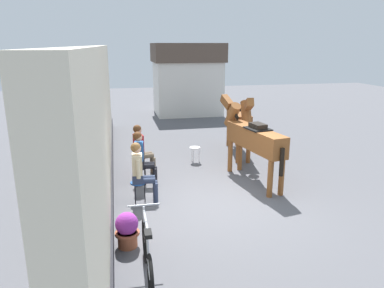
{
  "coord_description": "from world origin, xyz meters",
  "views": [
    {
      "loc": [
        -2.2,
        -7.3,
        3.42
      ],
      "look_at": [
        -0.4,
        1.2,
        1.05
      ],
      "focal_mm": 34.09,
      "sensor_mm": 36.0,
      "label": 1
    }
  ],
  "objects_px": {
    "seated_visitor_near": "(140,169)",
    "saddled_horse_near": "(252,137)",
    "seated_visitor_middle": "(142,156)",
    "leaning_bicycle": "(147,256)",
    "saddled_horse_far": "(239,119)",
    "flower_planter_near": "(127,229)",
    "seated_visitor_far": "(141,147)",
    "spare_stool_white": "(195,149)"
  },
  "relations": [
    {
      "from": "saddled_horse_far",
      "to": "flower_planter_near",
      "type": "relative_size",
      "value": 4.66
    },
    {
      "from": "seated_visitor_far",
      "to": "flower_planter_near",
      "type": "bearing_deg",
      "value": -98.21
    },
    {
      "from": "saddled_horse_far",
      "to": "saddled_horse_near",
      "type": "bearing_deg",
      "value": -100.93
    },
    {
      "from": "seated_visitor_far",
      "to": "leaning_bicycle",
      "type": "relative_size",
      "value": 0.79
    },
    {
      "from": "saddled_horse_near",
      "to": "spare_stool_white",
      "type": "bearing_deg",
      "value": 120.9
    },
    {
      "from": "saddled_horse_far",
      "to": "seated_visitor_middle",
      "type": "bearing_deg",
      "value": -147.53
    },
    {
      "from": "seated_visitor_far",
      "to": "saddled_horse_far",
      "type": "relative_size",
      "value": 0.47
    },
    {
      "from": "seated_visitor_middle",
      "to": "saddled_horse_far",
      "type": "relative_size",
      "value": 0.47
    },
    {
      "from": "seated_visitor_near",
      "to": "spare_stool_white",
      "type": "xyz_separation_m",
      "value": [
        1.8,
        2.59,
        -0.38
      ]
    },
    {
      "from": "saddled_horse_near",
      "to": "saddled_horse_far",
      "type": "height_order",
      "value": "same"
    },
    {
      "from": "seated_visitor_near",
      "to": "saddled_horse_near",
      "type": "distance_m",
      "value": 3.01
    },
    {
      "from": "seated_visitor_far",
      "to": "flower_planter_near",
      "type": "relative_size",
      "value": 2.17
    },
    {
      "from": "seated_visitor_far",
      "to": "saddled_horse_far",
      "type": "bearing_deg",
      "value": 21.21
    },
    {
      "from": "flower_planter_near",
      "to": "seated_visitor_middle",
      "type": "bearing_deg",
      "value": 80.36
    },
    {
      "from": "saddled_horse_far",
      "to": "flower_planter_near",
      "type": "xyz_separation_m",
      "value": [
        -3.71,
        -4.89,
        -0.82
      ]
    },
    {
      "from": "seated_visitor_near",
      "to": "seated_visitor_far",
      "type": "bearing_deg",
      "value": 85.41
    },
    {
      "from": "seated_visitor_near",
      "to": "spare_stool_white",
      "type": "relative_size",
      "value": 3.02
    },
    {
      "from": "flower_planter_near",
      "to": "saddled_horse_near",
      "type": "bearing_deg",
      "value": 38.62
    },
    {
      "from": "seated_visitor_middle",
      "to": "leaning_bicycle",
      "type": "height_order",
      "value": "seated_visitor_middle"
    },
    {
      "from": "leaning_bicycle",
      "to": "spare_stool_white",
      "type": "height_order",
      "value": "leaning_bicycle"
    },
    {
      "from": "seated_visitor_middle",
      "to": "seated_visitor_near",
      "type": "bearing_deg",
      "value": -95.74
    },
    {
      "from": "saddled_horse_near",
      "to": "spare_stool_white",
      "type": "height_order",
      "value": "saddled_horse_near"
    },
    {
      "from": "seated_visitor_middle",
      "to": "saddled_horse_far",
      "type": "bearing_deg",
      "value": 32.47
    },
    {
      "from": "seated_visitor_middle",
      "to": "seated_visitor_far",
      "type": "xyz_separation_m",
      "value": [
        0.05,
        0.82,
        0.0
      ]
    },
    {
      "from": "spare_stool_white",
      "to": "seated_visitor_middle",
      "type": "bearing_deg",
      "value": -136.96
    },
    {
      "from": "leaning_bicycle",
      "to": "flower_planter_near",
      "type": "bearing_deg",
      "value": 104.58
    },
    {
      "from": "seated_visitor_middle",
      "to": "seated_visitor_far",
      "type": "bearing_deg",
      "value": 86.84
    },
    {
      "from": "seated_visitor_far",
      "to": "saddled_horse_near",
      "type": "xyz_separation_m",
      "value": [
        2.74,
        -1.05,
        0.38
      ]
    },
    {
      "from": "seated_visitor_near",
      "to": "saddled_horse_far",
      "type": "relative_size",
      "value": 0.47
    },
    {
      "from": "seated_visitor_near",
      "to": "saddled_horse_near",
      "type": "xyz_separation_m",
      "value": [
        2.88,
        0.77,
        0.38
      ]
    },
    {
      "from": "saddled_horse_near",
      "to": "flower_planter_near",
      "type": "distance_m",
      "value": 4.26
    },
    {
      "from": "seated_visitor_middle",
      "to": "leaning_bicycle",
      "type": "distance_m",
      "value": 3.88
    },
    {
      "from": "flower_planter_near",
      "to": "spare_stool_white",
      "type": "xyz_separation_m",
      "value": [
        2.18,
        4.42,
        0.07
      ]
    },
    {
      "from": "spare_stool_white",
      "to": "flower_planter_near",
      "type": "bearing_deg",
      "value": -116.22
    },
    {
      "from": "seated_visitor_near",
      "to": "leaning_bicycle",
      "type": "xyz_separation_m",
      "value": [
        -0.12,
        -2.85,
        -0.38
      ]
    },
    {
      "from": "seated_visitor_middle",
      "to": "saddled_horse_far",
      "type": "height_order",
      "value": "saddled_horse_far"
    },
    {
      "from": "leaning_bicycle",
      "to": "saddled_horse_near",
      "type": "bearing_deg",
      "value": 50.32
    },
    {
      "from": "seated_visitor_middle",
      "to": "flower_planter_near",
      "type": "distance_m",
      "value": 2.91
    },
    {
      "from": "seated_visitor_middle",
      "to": "saddled_horse_far",
      "type": "distance_m",
      "value": 3.84
    },
    {
      "from": "seated_visitor_far",
      "to": "saddled_horse_far",
      "type": "distance_m",
      "value": 3.43
    },
    {
      "from": "saddled_horse_near",
      "to": "saddled_horse_far",
      "type": "bearing_deg",
      "value": 79.07
    },
    {
      "from": "seated_visitor_near",
      "to": "seated_visitor_far",
      "type": "distance_m",
      "value": 1.83
    }
  ]
}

